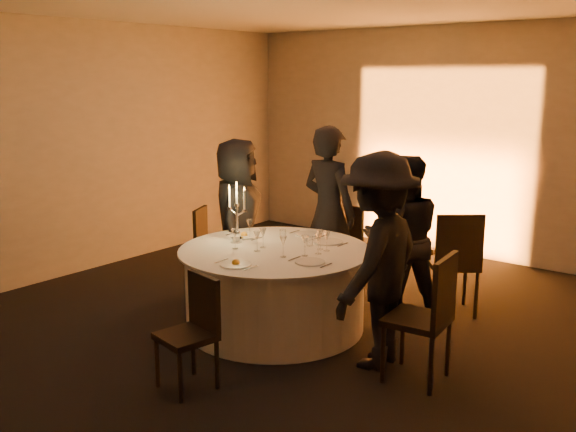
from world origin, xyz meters
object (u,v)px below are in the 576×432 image
Objects in this scene: chair_front at (194,326)px; guest_back_right at (403,238)px; chair_back_right at (455,257)px; guest_right at (378,261)px; candelabra at (237,219)px; banquet_table at (275,288)px; guest_back_left at (329,212)px; chair_right at (428,311)px; coffee_cup at (236,239)px; chair_back_left at (354,238)px; chair_left at (209,240)px; guest_left at (237,217)px.

chair_front is 0.54× the size of guest_back_right.
guest_right is (-0.04, -1.44, 0.29)m from chair_back_right.
banquet_table is at bearing -4.85° from candelabra.
guest_back_left is 1.76m from guest_right.
guest_back_right is 0.91× the size of guest_right.
chair_right reaches higher than coffee_cup.
banquet_table is 1.66m from chair_back_left.
chair_back_left reaches higher than chair_front.
chair_back_right is at bearing 37.05° from candelabra.
coffee_cup is (1.09, -0.70, 0.32)m from chair_left.
chair_left is 2.83m from chair_back_right.
chair_left is at bearing 156.90° from banquet_table.
chair_front is (1.80, -1.96, 0.01)m from chair_left.
guest_right is at bearing 132.60° from chair_back_left.
coffee_cup is (-2.09, 0.10, 0.21)m from chair_right.
chair_front is at bearing -60.48° from coffee_cup.
chair_left is (-1.54, 0.65, 0.09)m from banquet_table.
candelabra is at bearing -145.82° from chair_left.
chair_right is 0.64× the size of guest_back_right.
guest_left is 0.96× the size of guest_right.
chair_back_left is 8.36× the size of coffee_cup.
guest_left is 0.76m from coffee_cup.
chair_back_right is 1.47m from guest_right.
guest_back_left reaches higher than chair_front.
guest_back_right is at bearing 86.56° from chair_front.
guest_left reaches higher than chair_back_right.
candelabra is (-1.72, -1.30, 0.38)m from chair_back_right.
candelabra is at bearing -100.71° from chair_right.
chair_right is 0.56× the size of guest_back_left.
chair_front is at bearing -55.79° from chair_right.
guest_back_right is 1.63m from candelabra.
chair_front is 0.49× the size of guest_right.
chair_front is at bearing 35.57° from guest_back_right.
guest_left is at bearing -26.62° from guest_back_right.
candelabra is at bearing -6.09° from guest_back_right.
chair_right is at bearing -2.69° from coffee_cup.
guest_right is 16.15× the size of coffee_cup.
guest_back_left is 16.81× the size of coffee_cup.
coffee_cup is at bearing -96.99° from guest_right.
guest_back_right reaches higher than candelabra.
candelabra is (-0.38, -1.04, 0.05)m from guest_back_left.
chair_back_right is at bearing 172.82° from chair_back_left.
banquet_table is at bearing -147.35° from guest_left.
guest_left is at bearing 151.32° from banquet_table.
guest_back_left is 3.15× the size of candelabra.
guest_back_right is at bearing 34.48° from candelabra.
guest_right reaches higher than coffee_cup.
guest_right is 3.03× the size of candelabra.
banquet_table is at bearing 111.94° from chair_front.
chair_right is at bearing 50.31° from chair_front.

